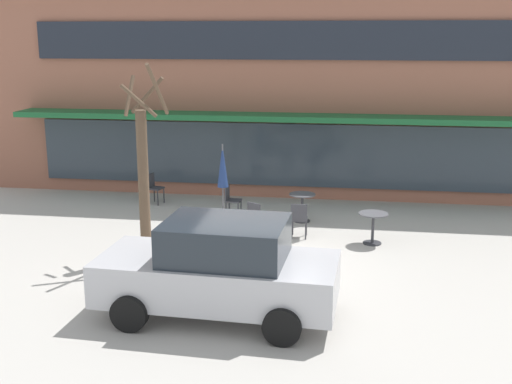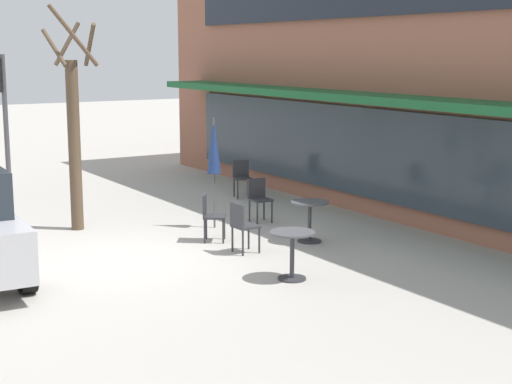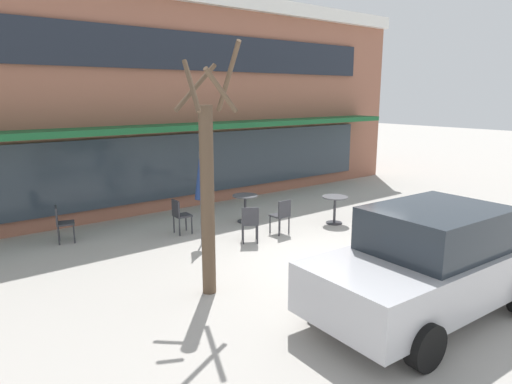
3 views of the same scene
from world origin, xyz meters
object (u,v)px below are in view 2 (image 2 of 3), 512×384
cafe_chair_1 (242,176)px  street_tree (74,133)px  cafe_table_streetside (292,247)px  cafe_table_near_wall (310,214)px  patio_umbrella_green_folded (214,147)px  cafe_chair_0 (210,214)px  cafe_chair_3 (259,197)px  cafe_chair_2 (242,224)px  traffic_light_pole (0,101)px

cafe_chair_1 → street_tree: size_ratio=0.21×
cafe_table_streetside → cafe_table_near_wall: bearing=137.9°
patio_umbrella_green_folded → cafe_chair_1: patio_umbrella_green_folded is taller
cafe_table_near_wall → patio_umbrella_green_folded: size_ratio=0.35×
cafe_chair_0 → cafe_chair_3: same height
cafe_table_streetside → patio_umbrella_green_folded: patio_umbrella_green_folded is taller
cafe_table_streetside → cafe_chair_3: (-3.79, 1.78, 0.01)m
cafe_table_near_wall → cafe_chair_0: cafe_chair_0 is taller
cafe_chair_1 → cafe_chair_2: size_ratio=1.00×
cafe_table_near_wall → cafe_chair_3: cafe_chair_3 is taller
patio_umbrella_green_folded → street_tree: street_tree is taller
cafe_chair_2 → cafe_chair_3: (-2.01, 1.61, 0.00)m
cafe_chair_1 → traffic_light_pole: 6.07m
cafe_table_streetside → street_tree: street_tree is taller
cafe_table_streetside → patio_umbrella_green_folded: bearing=169.0°
cafe_table_streetside → cafe_chair_0: size_ratio=0.85×
cafe_table_streetside → cafe_chair_3: cafe_chair_3 is taller
cafe_table_near_wall → cafe_chair_1: cafe_chair_1 is taller
cafe_table_near_wall → traffic_light_pole: bearing=-155.9°
cafe_table_near_wall → patio_umbrella_green_folded: bearing=-155.2°
street_tree → traffic_light_pole: street_tree is taller
street_tree → cafe_chair_2: bearing=28.7°
street_tree → cafe_chair_0: bearing=37.9°
patio_umbrella_green_folded → cafe_chair_1: (-2.54, 2.16, -1.10)m
cafe_chair_2 → traffic_light_pole: size_ratio=0.26×
cafe_chair_0 → cafe_chair_2: 1.05m
patio_umbrella_green_folded → cafe_chair_3: size_ratio=2.47×
cafe_chair_2 → traffic_light_pole: (-7.88, -2.03, 1.77)m
cafe_table_near_wall → cafe_table_streetside: same height
cafe_chair_1 → cafe_chair_2: bearing=-30.9°
cafe_table_near_wall → cafe_table_streetside: (1.82, -1.65, 0.00)m
cafe_chair_1 → cafe_chair_2: 5.31m
patio_umbrella_green_folded → cafe_chair_3: patio_umbrella_green_folded is taller
cafe_chair_0 → cafe_chair_2: same height
street_tree → cafe_table_near_wall: bearing=45.2°
cafe_table_streetside → traffic_light_pole: traffic_light_pole is taller
cafe_table_streetside → cafe_chair_0: 2.83m
cafe_table_near_wall → cafe_chair_3: (-1.97, 0.14, 0.01)m
cafe_table_streetside → street_tree: bearing=-162.1°
cafe_table_near_wall → street_tree: size_ratio=0.18×
cafe_chair_2 → street_tree: bearing=-151.3°
cafe_chair_0 → cafe_chair_3: (-0.96, 1.67, 0.00)m
cafe_chair_2 → traffic_light_pole: bearing=-165.5°
cafe_chair_1 → cafe_table_near_wall: bearing=-15.5°
cafe_chair_2 → cafe_table_streetside: bearing=-5.5°
cafe_chair_1 → cafe_chair_0: bearing=-38.4°
patio_umbrella_green_folded → street_tree: (-1.29, -2.37, 0.28)m
cafe_table_near_wall → cafe_table_streetside: size_ratio=1.00×
cafe_chair_1 → street_tree: street_tree is taller
cafe_chair_2 → cafe_chair_1: bearing=149.1°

